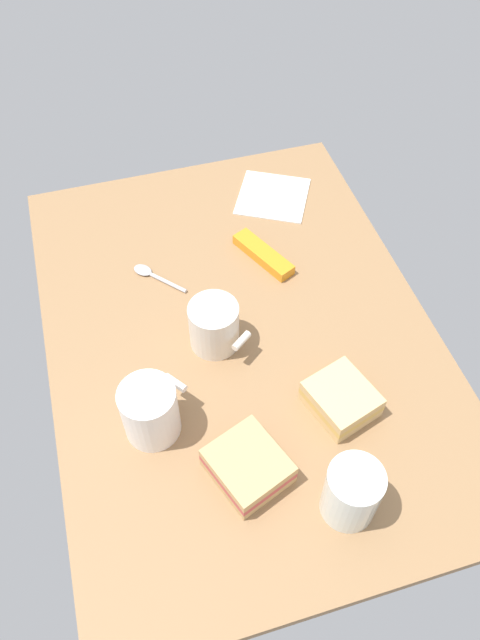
% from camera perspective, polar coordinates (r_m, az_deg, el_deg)
% --- Properties ---
extents(tabletop, '(0.90, 0.64, 0.02)m').
position_cam_1_polar(tabletop, '(1.03, -0.00, -1.36)').
color(tabletop, '#936D47').
rests_on(tabletop, ground).
extents(coffee_mug_black, '(0.10, 0.09, 0.09)m').
position_cam_1_polar(coffee_mug_black, '(0.98, -2.44, -0.49)').
color(coffee_mug_black, silver).
rests_on(coffee_mug_black, tabletop).
extents(coffee_mug_milky, '(0.09, 0.10, 0.10)m').
position_cam_1_polar(coffee_mug_milky, '(0.89, -8.44, -8.42)').
color(coffee_mug_milky, white).
rests_on(coffee_mug_milky, tabletop).
extents(sandwich_main, '(0.13, 0.13, 0.04)m').
position_cam_1_polar(sandwich_main, '(0.88, 0.75, -13.54)').
color(sandwich_main, tan).
rests_on(sandwich_main, tabletop).
extents(sandwich_side, '(0.12, 0.11, 0.04)m').
position_cam_1_polar(sandwich_side, '(0.94, 9.47, -7.33)').
color(sandwich_side, '#DBB77A').
rests_on(sandwich_side, tabletop).
extents(glass_of_milk, '(0.08, 0.08, 0.10)m').
position_cam_1_polar(glass_of_milk, '(0.85, 10.41, -15.73)').
color(glass_of_milk, silver).
rests_on(glass_of_milk, tabletop).
extents(spoon, '(0.10, 0.09, 0.01)m').
position_cam_1_polar(spoon, '(1.11, -8.29, 4.25)').
color(spoon, silver).
rests_on(spoon, tabletop).
extents(snack_bar, '(0.14, 0.09, 0.02)m').
position_cam_1_polar(snack_bar, '(1.13, 2.19, 6.16)').
color(snack_bar, orange).
rests_on(snack_bar, tabletop).
extents(paper_napkin, '(0.18, 0.18, 0.00)m').
position_cam_1_polar(paper_napkin, '(1.26, 3.10, 11.52)').
color(paper_napkin, white).
rests_on(paper_napkin, tabletop).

